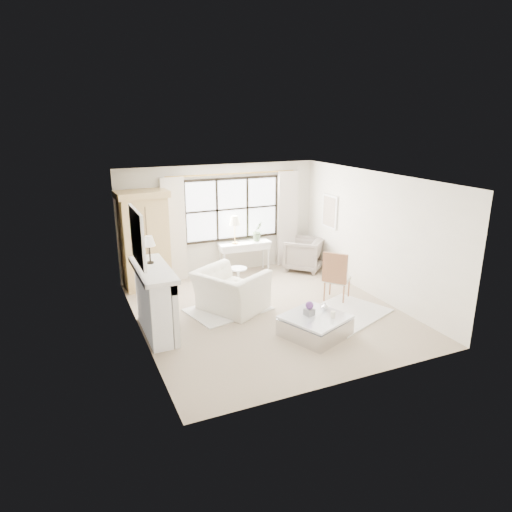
% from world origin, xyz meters
% --- Properties ---
extents(floor, '(5.50, 5.50, 0.00)m').
position_xyz_m(floor, '(0.00, 0.00, 0.00)').
color(floor, tan).
rests_on(floor, ground).
extents(ceiling, '(5.50, 5.50, 0.00)m').
position_xyz_m(ceiling, '(0.00, 0.00, 2.70)').
color(ceiling, silver).
rests_on(ceiling, ground).
extents(wall_back, '(5.00, 0.00, 5.00)m').
position_xyz_m(wall_back, '(0.00, 2.75, 1.35)').
color(wall_back, beige).
rests_on(wall_back, ground).
extents(wall_front, '(5.00, 0.00, 5.00)m').
position_xyz_m(wall_front, '(0.00, -2.75, 1.35)').
color(wall_front, beige).
rests_on(wall_front, ground).
extents(wall_left, '(0.00, 5.50, 5.50)m').
position_xyz_m(wall_left, '(-2.50, 0.00, 1.35)').
color(wall_left, beige).
rests_on(wall_left, ground).
extents(wall_right, '(0.00, 5.50, 5.50)m').
position_xyz_m(wall_right, '(2.50, 0.00, 1.35)').
color(wall_right, white).
rests_on(wall_right, ground).
extents(window_pane, '(2.40, 0.02, 1.50)m').
position_xyz_m(window_pane, '(0.30, 2.73, 1.60)').
color(window_pane, silver).
rests_on(window_pane, wall_back).
extents(window_frame, '(2.50, 0.04, 1.50)m').
position_xyz_m(window_frame, '(0.30, 2.72, 1.60)').
color(window_frame, black).
rests_on(window_frame, wall_back).
extents(curtain_rod, '(3.30, 0.04, 0.04)m').
position_xyz_m(curtain_rod, '(0.30, 2.67, 2.47)').
color(curtain_rod, '#A9813A').
rests_on(curtain_rod, wall_back).
extents(curtain_left, '(0.55, 0.10, 2.47)m').
position_xyz_m(curtain_left, '(-1.20, 2.65, 1.24)').
color(curtain_left, beige).
rests_on(curtain_left, ground).
extents(curtain_right, '(0.55, 0.10, 2.47)m').
position_xyz_m(curtain_right, '(1.80, 2.65, 1.24)').
color(curtain_right, beige).
rests_on(curtain_right, ground).
extents(fireplace, '(0.58, 1.66, 1.26)m').
position_xyz_m(fireplace, '(-2.27, 0.00, 0.65)').
color(fireplace, silver).
rests_on(fireplace, ground).
extents(mirror_frame, '(0.05, 1.15, 0.95)m').
position_xyz_m(mirror_frame, '(-2.47, 0.00, 1.84)').
color(mirror_frame, white).
rests_on(mirror_frame, wall_left).
extents(mirror_glass, '(0.02, 1.00, 0.80)m').
position_xyz_m(mirror_glass, '(-2.44, 0.00, 1.84)').
color(mirror_glass, silver).
rests_on(mirror_glass, wall_left).
extents(art_frame, '(0.04, 0.62, 0.82)m').
position_xyz_m(art_frame, '(2.47, 1.70, 1.55)').
color(art_frame, white).
rests_on(art_frame, wall_right).
extents(art_canvas, '(0.01, 0.52, 0.72)m').
position_xyz_m(art_canvas, '(2.45, 1.70, 1.55)').
color(art_canvas, '#BBA791').
rests_on(art_canvas, wall_right).
extents(mantel_lamp, '(0.22, 0.22, 0.51)m').
position_xyz_m(mantel_lamp, '(-2.23, 0.25, 1.65)').
color(mantel_lamp, black).
rests_on(mantel_lamp, fireplace).
extents(armoire, '(1.16, 0.77, 2.24)m').
position_xyz_m(armoire, '(-1.94, 2.40, 1.14)').
color(armoire, tan).
rests_on(armoire, floor).
extents(console_table, '(1.32, 0.50, 0.80)m').
position_xyz_m(console_table, '(0.49, 2.44, 0.40)').
color(console_table, silver).
rests_on(console_table, floor).
extents(console_lamp, '(0.28, 0.28, 0.69)m').
position_xyz_m(console_lamp, '(0.24, 2.43, 1.36)').
color(console_lamp, gold).
rests_on(console_lamp, console_table).
extents(orchid_plant, '(0.31, 0.26, 0.49)m').
position_xyz_m(orchid_plant, '(0.86, 2.44, 1.05)').
color(orchid_plant, '#516745').
rests_on(orchid_plant, console_table).
extents(side_table, '(0.40, 0.40, 0.51)m').
position_xyz_m(side_table, '(-0.06, 1.46, 0.33)').
color(side_table, silver).
rests_on(side_table, floor).
extents(rug_left, '(1.78, 1.44, 0.03)m').
position_xyz_m(rug_left, '(-0.70, 0.44, 0.01)').
color(rug_left, white).
rests_on(rug_left, floor).
extents(rug_right, '(2.05, 1.81, 0.03)m').
position_xyz_m(rug_right, '(1.35, -0.71, 0.02)').
color(rug_right, white).
rests_on(rug_right, floor).
extents(club_armchair, '(1.61, 1.68, 0.84)m').
position_xyz_m(club_armchair, '(-0.64, 0.42, 0.42)').
color(club_armchair, white).
rests_on(club_armchair, floor).
extents(wingback_chair, '(1.26, 1.26, 0.82)m').
position_xyz_m(wingback_chair, '(2.00, 2.08, 0.41)').
color(wingback_chair, gray).
rests_on(wingback_chair, floor).
extents(french_chair, '(0.68, 0.68, 1.08)m').
position_xyz_m(french_chair, '(1.62, 0.00, 0.31)').
color(french_chair, '#A26844').
rests_on(french_chair, floor).
extents(coffee_table, '(1.30, 1.30, 0.38)m').
position_xyz_m(coffee_table, '(0.34, -1.25, 0.18)').
color(coffee_table, silver).
rests_on(coffee_table, floor).
extents(planter_box, '(0.19, 0.19, 0.12)m').
position_xyz_m(planter_box, '(0.26, -1.17, 0.44)').
color(planter_box, gray).
rests_on(planter_box, coffee_table).
extents(planter_flowers, '(0.14, 0.14, 0.14)m').
position_xyz_m(planter_flowers, '(0.26, -1.17, 0.57)').
color(planter_flowers, '#5C317A').
rests_on(planter_flowers, planter_box).
extents(pillar_candle, '(0.08, 0.08, 0.12)m').
position_xyz_m(pillar_candle, '(0.58, -1.44, 0.44)').
color(pillar_candle, white).
rests_on(pillar_candle, coffee_table).
extents(coffee_vase, '(0.15, 0.15, 0.13)m').
position_xyz_m(coffee_vase, '(0.64, -1.09, 0.45)').
color(coffee_vase, silver).
rests_on(coffee_vase, coffee_table).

